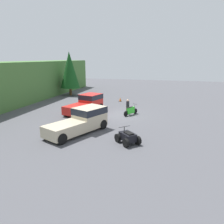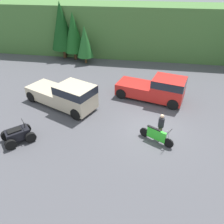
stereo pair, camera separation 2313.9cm
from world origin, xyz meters
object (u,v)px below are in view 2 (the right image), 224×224
object	(u,v)px
pickup_truck_red	(157,88)
pickup_truck_second	(66,95)
quad_atv	(18,135)
dirt_bike	(156,135)
rider_person	(161,126)

from	to	relation	value
pickup_truck_red	pickup_truck_second	size ratio (longest dim) A/B	0.92
pickup_truck_red	quad_atv	xyz separation A→B (m)	(-8.17, -6.47, -0.58)
dirt_bike	rider_person	distance (m)	0.64
pickup_truck_red	dirt_bike	xyz separation A→B (m)	(-0.01, -5.19, -0.57)
pickup_truck_red	rider_person	world-z (taller)	pickup_truck_red
pickup_truck_red	dirt_bike	distance (m)	5.22
pickup_truck_red	quad_atv	world-z (taller)	pickup_truck_red
pickup_truck_red	pickup_truck_second	distance (m)	6.96
pickup_truck_second	rider_person	size ratio (longest dim) A/B	3.52
pickup_truck_red	dirt_bike	size ratio (longest dim) A/B	2.78
pickup_truck_second	rider_person	xyz separation A→B (m)	(6.81, -2.59, -0.12)
pickup_truck_red	pickup_truck_second	world-z (taller)	same
pickup_truck_second	quad_atv	bearing A→B (deg)	-86.63
pickup_truck_second	dirt_bike	distance (m)	7.26
quad_atv	dirt_bike	bearing A→B (deg)	-35.28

